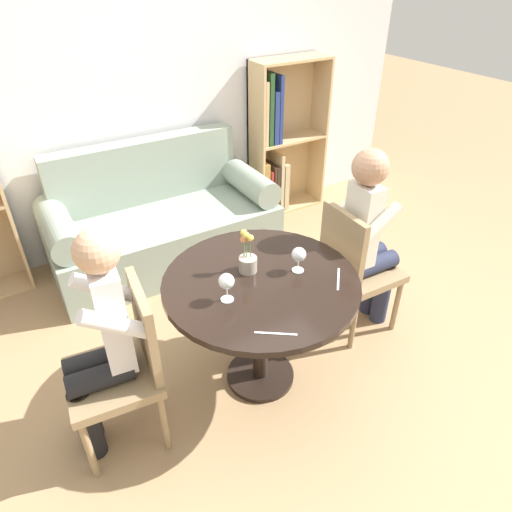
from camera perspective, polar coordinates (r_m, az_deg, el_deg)
The scene contains 14 objects.
ground_plane at distance 2.84m, azimuth 0.54°, elevation -14.80°, with size 16.00×16.00×0.00m, color tan.
back_wall at distance 3.74m, azimuth -16.06°, elevation 20.67°, with size 5.20×0.05×2.70m.
round_table at distance 2.42m, azimuth 0.61°, elevation -5.45°, with size 1.02×1.02×0.72m.
couch at distance 3.73m, azimuth -11.64°, elevation 3.93°, with size 1.74×0.80×0.92m.
bookshelf_right at distance 4.32m, azimuth 2.78°, elevation 13.62°, with size 0.71×0.28×1.39m.
chair_left at distance 2.32m, azimuth -15.99°, elevation -12.69°, with size 0.46×0.46×0.90m.
chair_right at distance 2.91m, azimuth 12.15°, elevation -1.20°, with size 0.43×0.43×0.90m.
person_left at distance 2.22m, azimuth -18.95°, elevation -10.47°, with size 0.44×0.37×1.23m.
person_right at distance 2.86m, azimuth 13.94°, elevation 2.19°, with size 0.42×0.35×1.25m.
wine_glass_left at distance 2.16m, azimuth -3.72°, elevation -3.25°, with size 0.08×0.08×0.15m.
wine_glass_right at distance 2.37m, azimuth 5.37°, elevation 0.09°, with size 0.08×0.08×0.14m.
flower_vase at distance 2.37m, azimuth -1.07°, elevation -0.36°, with size 0.10×0.10×0.24m.
knife_left_setting at distance 2.04m, azimuth 2.49°, elevation -9.66°, with size 0.16×0.12×0.00m.
fork_left_setting at distance 2.39m, azimuth 10.25°, elevation -2.84°, with size 0.13×0.15×0.00m.
Camera 1 is at (-0.98, -1.59, 2.13)m, focal length 32.00 mm.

